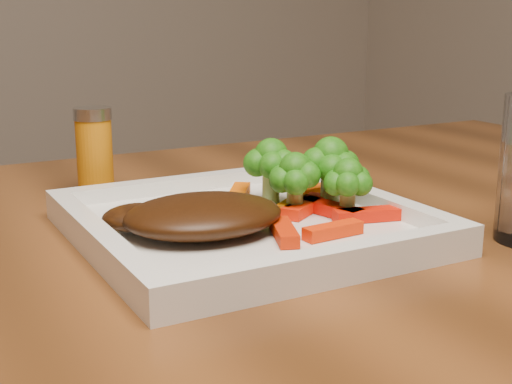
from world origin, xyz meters
name	(u,v)px	position (x,y,z in m)	size (l,w,h in m)	color
plate	(246,229)	(0.28, -0.10, 0.76)	(0.27, 0.27, 0.01)	white
steak	(203,215)	(0.24, -0.12, 0.78)	(0.13, 0.10, 0.03)	#381A08
broccoli_0	(271,167)	(0.33, -0.06, 0.80)	(0.06, 0.06, 0.07)	#327513
broccoli_1	(330,172)	(0.37, -0.10, 0.79)	(0.06, 0.06, 0.06)	#177513
broccoli_2	(348,184)	(0.37, -0.13, 0.79)	(0.05, 0.05, 0.06)	#176510
broccoli_3	(295,180)	(0.33, -0.10, 0.79)	(0.05, 0.05, 0.06)	#185E0F
carrot_0	(333,230)	(0.32, -0.17, 0.77)	(0.05, 0.01, 0.01)	red
carrot_1	(369,214)	(0.38, -0.15, 0.77)	(0.06, 0.02, 0.01)	red
carrot_2	(284,232)	(0.29, -0.16, 0.77)	(0.06, 0.01, 0.01)	red
carrot_3	(318,190)	(0.38, -0.06, 0.77)	(0.05, 0.01, 0.01)	#E14B03
carrot_4	(239,194)	(0.31, -0.04, 0.77)	(0.06, 0.02, 0.01)	#FD6404
carrot_5	(331,209)	(0.36, -0.12, 0.77)	(0.06, 0.02, 0.01)	red
carrot_6	(305,206)	(0.34, -0.10, 0.77)	(0.06, 0.02, 0.01)	#F41F03
spice_shaker	(95,153)	(0.21, 0.08, 0.80)	(0.04, 0.04, 0.09)	#C06C0A
carrot_7	(292,205)	(0.33, -0.09, 0.77)	(0.05, 0.01, 0.01)	orange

